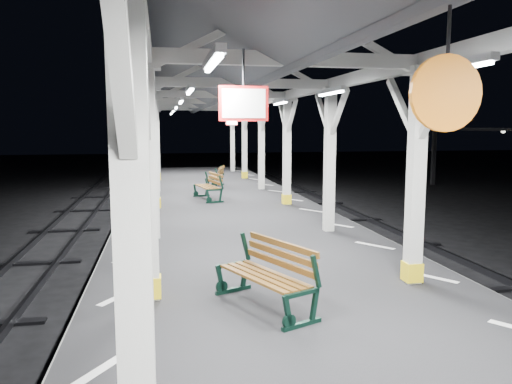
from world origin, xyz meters
name	(u,v)px	position (x,y,z in m)	size (l,w,h in m)	color
hazard_stripes_left	(104,368)	(-2.45, 0.00, 1.00)	(1.00, 48.00, 0.01)	silver
canopy	(341,15)	(0.00, -0.01, 4.56)	(5.40, 49.00, 4.65)	silver
bench_mid	(270,273)	(-0.41, 1.40, 1.47)	(1.21, 1.74, 0.89)	black
bench_far	(210,186)	(-0.23, 11.58, 1.47)	(0.91, 1.71, 0.88)	black
bench_extra	(217,176)	(0.38, 15.05, 1.44)	(0.95, 1.62, 0.83)	black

